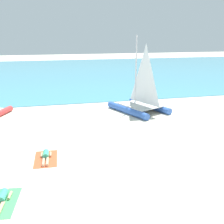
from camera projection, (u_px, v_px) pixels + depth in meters
The scene contains 7 objects.
ground_plane at pixel (100, 112), 21.16m from camera, with size 120.00×120.00×0.00m, color beige.
ocean_water at pixel (73, 72), 42.41m from camera, with size 120.00×40.00×0.05m, color #4C9EB7.
sailboat_blue at pixel (140, 101), 21.01m from camera, with size 4.42×5.28×5.88m.
towel_left at pixel (1, 203), 9.78m from camera, with size 1.10×1.90×0.01m, color #4CB266.
sunbather_left at pixel (2, 199), 9.81m from camera, with size 0.59×1.57×0.30m.
towel_right at pixel (46, 159), 13.20m from camera, with size 1.10×1.90×0.01m, color #EA5933.
sunbather_right at pixel (46, 156), 13.23m from camera, with size 0.56×1.56×0.30m.
Camera 1 is at (-3.68, -9.97, 6.01)m, focal length 42.61 mm.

